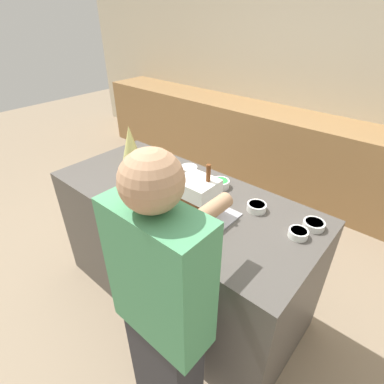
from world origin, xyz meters
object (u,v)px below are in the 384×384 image
Objects in this scene: candy_bowl_behind_tray at (172,181)px; candy_bowl_near_tray_left at (220,183)px; gingerbread_house at (197,195)px; candy_bowl_front_corner at (257,207)px; baking_tray at (197,212)px; decorative_tree at (131,145)px; candy_bowl_near_tray_right at (298,233)px; candy_bowl_center_rear at (189,169)px; candy_bowl_far_left at (314,224)px; person at (164,318)px; candy_bowl_far_right at (167,167)px.

candy_bowl_near_tray_left is at bearing 33.80° from candy_bowl_behind_tray.
candy_bowl_front_corner is at bearing 45.27° from gingerbread_house.
baking_tray is 1.47× the size of decorative_tree.
candy_bowl_near_tray_right is 0.90m from candy_bowl_center_rear.
decorative_tree reaches higher than candy_bowl_near_tray_right.
candy_bowl_far_left is at bearing 10.41° from candy_bowl_behind_tray.
candy_bowl_near_tray_right reaches higher than baking_tray.
candy_bowl_front_corner is at bearing 10.15° from candy_bowl_behind_tray.
candy_bowl_front_corner is 0.07× the size of person.
candy_bowl_front_corner is at bearing -13.46° from candy_bowl_near_tray_left.
gingerbread_house is 2.75× the size of candy_bowl_front_corner.
person is at bearing -67.74° from candy_bowl_near_tray_left.
candy_bowl_front_corner reaches higher than candy_bowl_behind_tray.
person reaches higher than candy_bowl_center_rear.
person is (-0.24, -0.74, -0.12)m from candy_bowl_near_tray_right.
candy_bowl_near_tray_left is (0.72, 0.14, -0.12)m from decorative_tree.
gingerbread_house is at bearing 117.40° from person.
decorative_tree is 2.93× the size of candy_bowl_behind_tray.
decorative_tree is at bearing 167.30° from baking_tray.
candy_bowl_behind_tray is 0.83× the size of candy_bowl_near_tray_left.
candy_bowl_near_tray_left is at bearing 112.26° from person.
decorative_tree is at bearing -163.95° from candy_bowl_far_right.
candy_bowl_center_rear is (-0.03, 0.20, -0.00)m from candy_bowl_behind_tray.
candy_bowl_near_tray_right is (1.31, 0.00, -0.12)m from decorative_tree.
baking_tray is 4.32× the size of candy_bowl_behind_tray.
person is (0.36, -0.88, -0.12)m from candy_bowl_near_tray_left.
baking_tray is at bearing -27.35° from candy_bowl_far_right.
decorative_tree is 0.47m from candy_bowl_behind_tray.
candy_bowl_front_corner reaches higher than candy_bowl_near_tray_right.
candy_bowl_far_right is 1.12× the size of candy_bowl_behind_tray.
candy_bowl_center_rear is (-0.92, 0.04, -0.00)m from candy_bowl_far_left.
person is (0.63, -0.70, -0.12)m from candy_bowl_behind_tray.
person is at bearing -86.77° from candy_bowl_front_corner.
gingerbread_house is 2.62× the size of candy_bowl_near_tray_left.
candy_bowl_near_tray_left is 0.07× the size of person.
candy_bowl_far_right is at bearing 152.69° from gingerbread_house.
candy_bowl_front_corner reaches higher than candy_bowl_far_left.
candy_bowl_near_tray_left is 1.17× the size of candy_bowl_near_tray_right.
baking_tray is 0.55m from candy_bowl_near_tray_right.
candy_bowl_center_rear is at bearing 21.74° from decorative_tree.
candy_bowl_near_tray_right is at bearing -13.13° from candy_bowl_near_tray_left.
gingerbread_house reaches higher than candy_bowl_front_corner.
candy_bowl_far_left is at bearing 72.75° from person.
decorative_tree is at bearing 175.46° from candy_bowl_behind_tray.
baking_tray is at bearing -12.70° from decorative_tree.
candy_bowl_near_tray_right reaches higher than candy_bowl_center_rear.
candy_bowl_near_tray_left reaches higher than candy_bowl_front_corner.
candy_bowl_center_rear is (-0.30, 0.02, -0.01)m from candy_bowl_near_tray_left.
candy_bowl_far_right is 1.09× the size of candy_bowl_near_tray_right.
gingerbread_house is 2.82× the size of candy_bowl_far_right.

